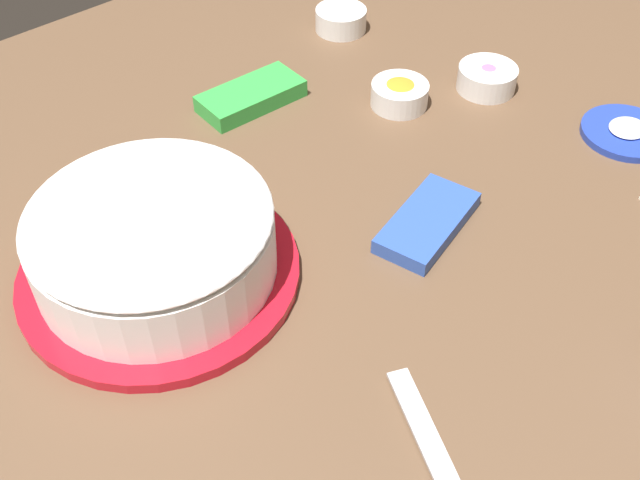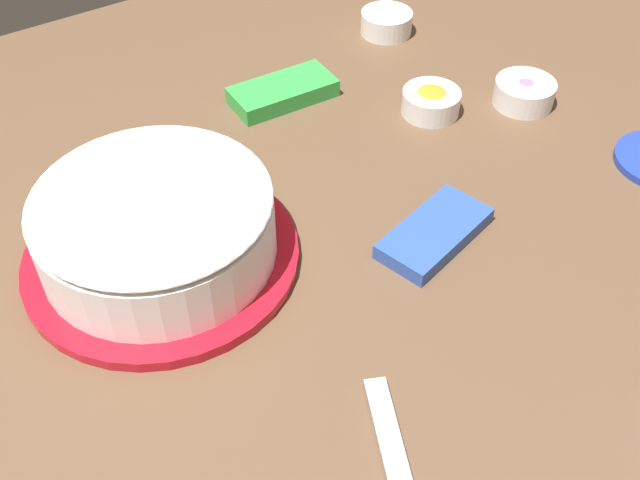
% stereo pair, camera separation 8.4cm
% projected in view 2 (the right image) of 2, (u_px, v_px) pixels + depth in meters
% --- Properties ---
extents(ground_plane, '(1.54, 1.54, 0.00)m').
position_uv_depth(ground_plane, '(405.00, 262.00, 0.87)').
color(ground_plane, brown).
extents(frosted_cake, '(0.31, 0.31, 0.11)m').
position_uv_depth(frosted_cake, '(156.00, 228.00, 0.83)').
color(frosted_cake, red).
rests_on(frosted_cake, ground_plane).
extents(sprinkle_bowl_orange, '(0.08, 0.08, 0.04)m').
position_uv_depth(sprinkle_bowl_orange, '(431.00, 101.00, 1.06)').
color(sprinkle_bowl_orange, white).
rests_on(sprinkle_bowl_orange, ground_plane).
extents(sprinkle_bowl_pink, '(0.09, 0.09, 0.04)m').
position_uv_depth(sprinkle_bowl_pink, '(524.00, 92.00, 1.08)').
color(sprinkle_bowl_pink, white).
rests_on(sprinkle_bowl_pink, ground_plane).
extents(sprinkle_bowl_green, '(0.08, 0.08, 0.04)m').
position_uv_depth(sprinkle_bowl_green, '(386.00, 22.00, 1.22)').
color(sprinkle_bowl_green, white).
rests_on(sprinkle_bowl_green, ground_plane).
extents(candy_box_lower, '(0.15, 0.08, 0.03)m').
position_uv_depth(candy_box_lower, '(283.00, 92.00, 1.09)').
color(candy_box_lower, green).
rests_on(candy_box_lower, ground_plane).
extents(candy_box_upper, '(0.16, 0.10, 0.02)m').
position_uv_depth(candy_box_upper, '(435.00, 233.00, 0.89)').
color(candy_box_upper, '#2D51B2').
rests_on(candy_box_upper, ground_plane).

